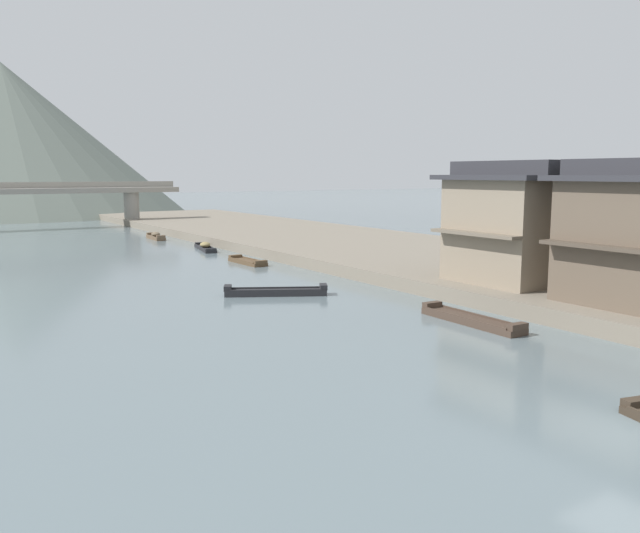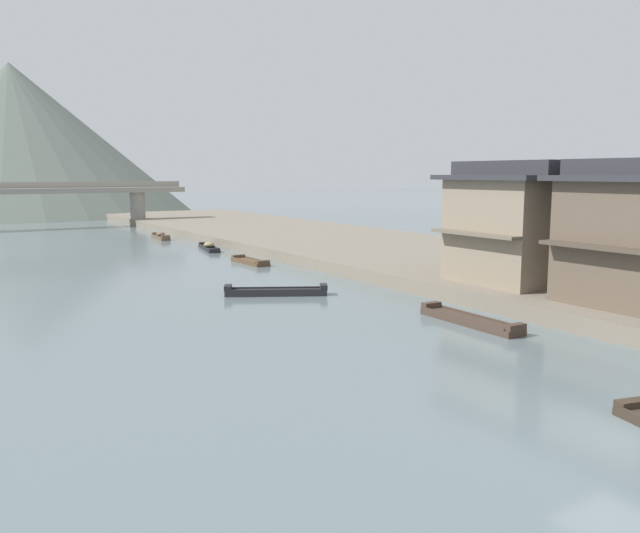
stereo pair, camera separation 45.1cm
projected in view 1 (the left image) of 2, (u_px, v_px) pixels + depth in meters
name	position (u px, v px, depth m)	size (l,w,h in m)	color
ground_plane	(632.00, 431.00, 16.03)	(400.00, 400.00, 0.00)	slate
riverbank_right	(391.00, 251.00, 49.74)	(18.00, 110.00, 0.77)	slate
boat_moored_nearest	(205.00, 247.00, 53.86)	(1.95, 5.23, 0.67)	#232326
boat_moored_second	(276.00, 292.00, 33.79)	(5.08, 3.30, 0.55)	#232326
boat_moored_third	(156.00, 237.00, 62.55)	(1.06, 3.83, 0.71)	brown
boat_moored_far	(247.00, 262.00, 45.68)	(1.17, 4.09, 0.42)	brown
boat_midriver_drifting	(471.00, 320.00, 27.41)	(1.11, 5.35, 0.51)	#423328
house_waterfront_second	(636.00, 233.00, 27.71)	(6.28, 5.62, 6.14)	brown
house_waterfront_tall	(513.00, 223.00, 33.13)	(6.04, 6.31, 6.14)	gray
stone_bridge	(57.00, 198.00, 74.43)	(28.20, 2.40, 5.30)	gray
hill_far_west	(4.00, 138.00, 104.34)	(56.16, 56.16, 23.84)	slate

